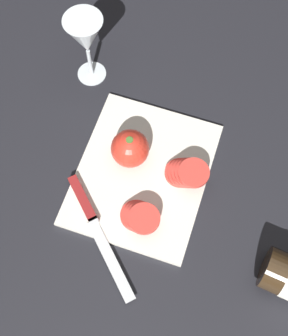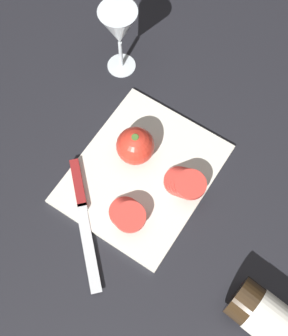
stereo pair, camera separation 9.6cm
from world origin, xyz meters
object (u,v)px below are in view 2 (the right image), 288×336
(tomato_slice_stack_near, at_px, (185,183))
(wine_glass, at_px, (119,29))
(knife, at_px, (81,198))
(wine_bottle, at_px, (283,331))
(whole_tomato, at_px, (135,146))
(tomato_slice_stack_far, at_px, (127,214))

(tomato_slice_stack_near, bearing_deg, wine_glass, 56.92)
(knife, xyz_separation_m, tomato_slice_stack_near, (0.14, -0.16, 0.02))
(wine_bottle, bearing_deg, whole_tomato, 69.50)
(knife, bearing_deg, tomato_slice_stack_near, 84.30)
(wine_bottle, xyz_separation_m, tomato_slice_stack_far, (0.03, 0.36, -0.01))
(wine_bottle, height_order, wine_glass, wine_glass)
(tomato_slice_stack_near, height_order, tomato_slice_stack_far, tomato_slice_stack_near)
(whole_tomato, bearing_deg, wine_glass, 41.73)
(wine_glass, height_order, knife, wine_glass)
(whole_tomato, relative_size, tomato_slice_stack_near, 0.88)
(tomato_slice_stack_near, bearing_deg, knife, 130.27)
(knife, relative_size, tomato_slice_stack_near, 2.34)
(wine_bottle, distance_m, tomato_slice_stack_near, 0.33)
(wine_glass, relative_size, knife, 0.84)
(wine_bottle, xyz_separation_m, wine_glass, (0.34, 0.58, 0.09))
(knife, xyz_separation_m, tomato_slice_stack_far, (0.02, -0.10, 0.01))
(wine_bottle, relative_size, whole_tomato, 3.78)
(knife, bearing_deg, whole_tomato, 119.52)
(wine_glass, xyz_separation_m, whole_tomato, (-0.18, -0.16, -0.08))
(tomato_slice_stack_near, xyz_separation_m, tomato_slice_stack_far, (-0.12, 0.06, -0.00))
(whole_tomato, bearing_deg, wine_bottle, -110.50)
(wine_bottle, relative_size, tomato_slice_stack_far, 3.64)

